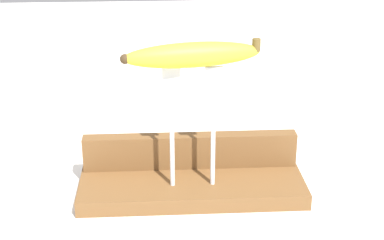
{
  "coord_description": "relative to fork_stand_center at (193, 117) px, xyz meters",
  "views": [
    {
      "loc": [
        -0.05,
        -0.82,
        0.47
      ],
      "look_at": [
        0.0,
        0.0,
        0.12
      ],
      "focal_mm": 56.68,
      "sensor_mm": 36.0,
      "label": 1
    }
  ],
  "objects": [
    {
      "name": "ground_plane",
      "position": [
        -0.0,
        0.01,
        -0.14
      ],
      "size": [
        3.0,
        3.0,
        0.0
      ],
      "primitive_type": "plane",
      "color": "silver"
    },
    {
      "name": "wooden_board",
      "position": [
        -0.0,
        0.01,
        -0.12
      ],
      "size": [
        0.35,
        0.12,
        0.02
      ],
      "primitive_type": "cube",
      "color": "brown",
      "rests_on": "ground"
    },
    {
      "name": "board_backstop",
      "position": [
        -0.0,
        0.06,
        -0.08
      ],
      "size": [
        0.34,
        0.03,
        0.05
      ],
      "primitive_type": "cube",
      "color": "brown",
      "rests_on": "wooden_board"
    },
    {
      "name": "fork_stand_center",
      "position": [
        0.0,
        0.0,
        0.0
      ],
      "size": [
        0.09,
        0.01,
        0.19
      ],
      "color": "silver",
      "rests_on": "wooden_board"
    },
    {
      "name": "banana_raised_center",
      "position": [
        -0.0,
        -0.0,
        0.09
      ],
      "size": [
        0.2,
        0.07,
        0.04
      ],
      "color": "yellow",
      "rests_on": "fork_stand_center"
    },
    {
      "name": "fork_fallen_near",
      "position": [
        -0.02,
        0.18,
        -0.13
      ],
      "size": [
        0.15,
        0.09,
        0.01
      ],
      "color": "silver",
      "rests_on": "ground"
    }
  ]
}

